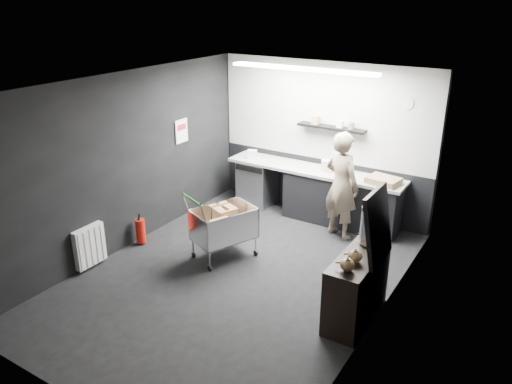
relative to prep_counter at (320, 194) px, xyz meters
The scene contains 22 objects.
floor 2.47m from the prep_counter, 93.20° to the right, with size 5.50×5.50×0.00m, color black.
ceiling 3.30m from the prep_counter, 93.20° to the right, with size 5.50×5.50×0.00m, color white.
wall_back 0.96m from the prep_counter, 112.30° to the left, with size 5.50×5.50×0.00m, color black.
wall_front 5.25m from the prep_counter, 91.50° to the right, with size 5.50×5.50×0.00m, color black.
wall_left 3.35m from the prep_counter, 131.43° to the right, with size 5.50×5.50×0.00m, color black.
wall_right 3.18m from the prep_counter, 52.38° to the right, with size 5.50×5.50×0.00m, color black.
kitchen_wall_panel 1.43m from the prep_counter, 113.58° to the left, with size 3.95×0.02×1.70m, color beige.
dado_panel 0.34m from the prep_counter, 113.58° to the left, with size 3.95×0.02×1.00m, color black.
floating_shelf 1.18m from the prep_counter, 72.13° to the left, with size 1.20×0.22×0.04m, color black.
wall_clock 2.13m from the prep_counter, 13.36° to the left, with size 0.20×0.20×0.03m, color silver.
poster 2.63m from the prep_counter, 152.11° to the right, with size 0.02×0.30×0.40m, color white.
poster_red_band 2.66m from the prep_counter, 152.05° to the right, with size 0.01×0.22×0.10m, color red.
radiator 3.92m from the prep_counter, 122.01° to the right, with size 0.10×0.50×0.60m, color silver.
ceiling_strip 2.29m from the prep_counter, 103.37° to the right, with size 2.40×0.20×0.04m, color white.
prep_counter is the anchor object (origin of this frame).
person 0.84m from the prep_counter, 38.27° to the right, with size 0.65×0.42×1.77m, color #C2B59A.
shopping_cart 2.12m from the prep_counter, 107.02° to the right, with size 0.92×1.18×1.06m.
sideboard 2.91m from the prep_counter, 55.66° to the right, with size 0.48×1.14×1.70m.
fire_extinguisher 3.12m from the prep_counter, 129.70° to the right, with size 0.15×0.15×0.50m.
cardboard_box 1.22m from the prep_counter, ahead, with size 0.49×0.38×0.10m, color #987851.
pink_tub 0.56m from the prep_counter, ahead, with size 0.21×0.21×0.21m, color silver.
white_container 1.46m from the prep_counter, behind, with size 0.17×0.13×0.15m, color silver.
Camera 1 is at (3.46, -5.04, 3.74)m, focal length 35.00 mm.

